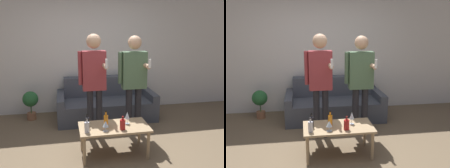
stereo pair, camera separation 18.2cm
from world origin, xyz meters
TOP-DOWN VIEW (x-y plane):
  - ground_plane at (0.00, 0.00)m, footprint 16.00×16.00m
  - wall_back at (0.00, 2.18)m, footprint 8.00×0.06m
  - couch at (0.25, 1.67)m, footprint 1.94×0.94m
  - coffee_table at (0.11, 0.12)m, footprint 1.00×0.53m
  - bottle_orange at (-0.29, -0.02)m, footprint 0.07×0.07m
  - bottle_green at (0.21, -0.01)m, footprint 0.08×0.08m
  - bottle_dark at (-0.27, 0.13)m, footprint 0.06×0.06m
  - bottle_yellow at (-0.01, 0.11)m, footprint 0.06×0.06m
  - wine_glass_near at (0.32, 0.17)m, footprint 0.07×0.07m
  - wine_glass_far at (-0.04, -0.03)m, footprint 0.08×0.08m
  - person_standing_left at (-0.09, 0.74)m, footprint 0.44×0.43m
  - person_standing_right at (0.58, 0.78)m, footprint 0.48×0.43m
  - potted_plant at (-1.24, 1.79)m, footprint 0.30×0.30m

SIDE VIEW (x-z plane):
  - ground_plane at x=0.00m, z-range 0.00..0.00m
  - couch at x=0.25m, z-range -0.11..0.68m
  - potted_plant at x=-1.24m, z-range 0.09..0.67m
  - coffee_table at x=0.11m, z-range 0.17..0.62m
  - bottle_green at x=0.21m, z-range 0.43..0.62m
  - bottle_orange at x=-0.29m, z-range 0.43..0.63m
  - bottle_dark at x=-0.27m, z-range 0.43..0.64m
  - bottle_yellow at x=-0.01m, z-range 0.42..0.66m
  - wine_glass_far at x=-0.04m, z-range 0.48..0.63m
  - wine_glass_near at x=0.32m, z-range 0.48..0.67m
  - person_standing_right at x=0.58m, z-range 0.16..1.86m
  - person_standing_left at x=-0.09m, z-range 0.18..1.92m
  - wall_back at x=0.00m, z-range 0.00..2.70m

